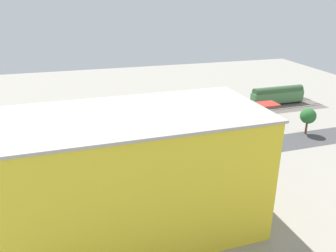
{
  "coord_description": "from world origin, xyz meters",
  "views": [
    {
      "loc": [
        18.97,
        70.51,
        34.78
      ],
      "look_at": [
        -0.69,
        1.78,
        6.51
      ],
      "focal_mm": 36.23,
      "sensor_mm": 36.0,
      "label": 1
    }
  ],
  "objects_px": {
    "platform_canopy_near": "(166,115)",
    "parked_car_2": "(202,160)",
    "parked_car_5": "(111,172)",
    "parked_car_0": "(252,152)",
    "street_tree_4": "(201,125)",
    "parked_car_4": "(144,168)",
    "construction_building": "(125,177)",
    "box_truck_0": "(140,171)",
    "street_tree_1": "(116,134)",
    "street_tree_5": "(120,133)",
    "street_tree_2": "(128,136)",
    "passenger_coach": "(277,95)",
    "street_tree_0": "(308,116)",
    "street_tree_3": "(237,120)",
    "parked_car_1": "(226,155)",
    "freight_coach_far": "(103,117)",
    "box_truck_1": "(192,169)",
    "locomotive": "(206,105)",
    "traffic_light": "(171,134)",
    "parked_car_3": "(173,163)"
  },
  "relations": [
    {
      "from": "platform_canopy_near",
      "to": "parked_car_2",
      "type": "relative_size",
      "value": 16.57
    },
    {
      "from": "parked_car_2",
      "to": "parked_car_5",
      "type": "distance_m",
      "value": 19.77
    },
    {
      "from": "parked_car_0",
      "to": "street_tree_4",
      "type": "bearing_deg",
      "value": -41.07
    },
    {
      "from": "parked_car_4",
      "to": "construction_building",
      "type": "xyz_separation_m",
      "value": [
        6.46,
        17.95,
        8.74
      ]
    },
    {
      "from": "parked_car_0",
      "to": "box_truck_0",
      "type": "height_order",
      "value": "box_truck_0"
    },
    {
      "from": "street_tree_1",
      "to": "street_tree_5",
      "type": "xyz_separation_m",
      "value": [
        -0.94,
        -0.84,
        -0.16
      ]
    },
    {
      "from": "street_tree_2",
      "to": "street_tree_5",
      "type": "bearing_deg",
      "value": -28.33
    },
    {
      "from": "parked_car_2",
      "to": "box_truck_0",
      "type": "distance_m",
      "value": 14.78
    },
    {
      "from": "street_tree_1",
      "to": "street_tree_4",
      "type": "xyz_separation_m",
      "value": [
        -20.14,
        0.01,
        0.0
      ]
    },
    {
      "from": "passenger_coach",
      "to": "parked_car_2",
      "type": "bearing_deg",
      "value": 39.66
    },
    {
      "from": "passenger_coach",
      "to": "parked_car_4",
      "type": "bearing_deg",
      "value": 31.86
    },
    {
      "from": "street_tree_0",
      "to": "street_tree_4",
      "type": "bearing_deg",
      "value": -1.32
    },
    {
      "from": "box_truck_0",
      "to": "street_tree_3",
      "type": "distance_m",
      "value": 29.84
    },
    {
      "from": "parked_car_1",
      "to": "street_tree_3",
      "type": "relative_size",
      "value": 0.52
    },
    {
      "from": "freight_coach_far",
      "to": "box_truck_1",
      "type": "distance_m",
      "value": 34.64
    },
    {
      "from": "locomotive",
      "to": "street_tree_4",
      "type": "distance_m",
      "value": 26.76
    },
    {
      "from": "passenger_coach",
      "to": "traffic_light",
      "type": "distance_m",
      "value": 50.38
    },
    {
      "from": "parked_car_5",
      "to": "street_tree_4",
      "type": "height_order",
      "value": "street_tree_4"
    },
    {
      "from": "passenger_coach",
      "to": "construction_building",
      "type": "relative_size",
      "value": 0.47
    },
    {
      "from": "box_truck_0",
      "to": "street_tree_3",
      "type": "relative_size",
      "value": 1.09
    },
    {
      "from": "parked_car_0",
      "to": "parked_car_2",
      "type": "distance_m",
      "value": 12.27
    },
    {
      "from": "construction_building",
      "to": "street_tree_1",
      "type": "xyz_separation_m",
      "value": [
        -2.11,
        -26.38,
        -4.0
      ]
    },
    {
      "from": "parked_car_1",
      "to": "parked_car_2",
      "type": "distance_m",
      "value": 5.79
    },
    {
      "from": "box_truck_0",
      "to": "street_tree_1",
      "type": "xyz_separation_m",
      "value": [
        2.82,
        -11.33,
        3.73
      ]
    },
    {
      "from": "street_tree_0",
      "to": "street_tree_4",
      "type": "distance_m",
      "value": 29.36
    },
    {
      "from": "freight_coach_far",
      "to": "parked_car_5",
      "type": "relative_size",
      "value": 3.78
    },
    {
      "from": "passenger_coach",
      "to": "street_tree_4",
      "type": "height_order",
      "value": "street_tree_4"
    },
    {
      "from": "parked_car_0",
      "to": "parked_car_2",
      "type": "height_order",
      "value": "parked_car_0"
    },
    {
      "from": "street_tree_5",
      "to": "street_tree_3",
      "type": "bearing_deg",
      "value": 179.79
    },
    {
      "from": "freight_coach_far",
      "to": "street_tree_1",
      "type": "distance_m",
      "value": 18.14
    },
    {
      "from": "freight_coach_far",
      "to": "parked_car_3",
      "type": "distance_m",
      "value": 28.99
    },
    {
      "from": "parked_car_0",
      "to": "box_truck_0",
      "type": "relative_size",
      "value": 0.52
    },
    {
      "from": "street_tree_0",
      "to": "parked_car_4",
      "type": "bearing_deg",
      "value": 9.74
    },
    {
      "from": "locomotive",
      "to": "box_truck_0",
      "type": "distance_m",
      "value": 45.44
    },
    {
      "from": "freight_coach_far",
      "to": "traffic_light",
      "type": "relative_size",
      "value": 2.72
    },
    {
      "from": "parked_car_2",
      "to": "street_tree_0",
      "type": "height_order",
      "value": "street_tree_0"
    },
    {
      "from": "freight_coach_far",
      "to": "street_tree_2",
      "type": "xyz_separation_m",
      "value": [
        -3.91,
        18.02,
        1.35
      ]
    },
    {
      "from": "street_tree_4",
      "to": "traffic_light",
      "type": "xyz_separation_m",
      "value": [
        7.6,
        0.43,
        -1.31
      ]
    },
    {
      "from": "freight_coach_far",
      "to": "construction_building",
      "type": "xyz_separation_m",
      "value": [
        0.79,
        44.35,
        6.12
      ]
    },
    {
      "from": "locomotive",
      "to": "freight_coach_far",
      "type": "relative_size",
      "value": 0.95
    },
    {
      "from": "box_truck_0",
      "to": "parked_car_0",
      "type": "bearing_deg",
      "value": -173.39
    },
    {
      "from": "freight_coach_far",
      "to": "street_tree_3",
      "type": "xyz_separation_m",
      "value": [
        -31.19,
        17.23,
        1.97
      ]
    },
    {
      "from": "parked_car_3",
      "to": "parked_car_4",
      "type": "xyz_separation_m",
      "value": [
        6.4,
        0.17,
        -0.06
      ]
    },
    {
      "from": "parked_car_5",
      "to": "street_tree_2",
      "type": "height_order",
      "value": "street_tree_2"
    },
    {
      "from": "street_tree_5",
      "to": "parked_car_1",
      "type": "bearing_deg",
      "value": 158.22
    },
    {
      "from": "parked_car_3",
      "to": "parked_car_4",
      "type": "distance_m",
      "value": 6.41
    },
    {
      "from": "street_tree_1",
      "to": "traffic_light",
      "type": "relative_size",
      "value": 1.34
    },
    {
      "from": "street_tree_0",
      "to": "street_tree_3",
      "type": "relative_size",
      "value": 0.85
    },
    {
      "from": "freight_coach_far",
      "to": "parked_car_5",
      "type": "xyz_separation_m",
      "value": [
        1.15,
        26.59,
        -2.59
      ]
    },
    {
      "from": "passenger_coach",
      "to": "street_tree_0",
      "type": "height_order",
      "value": "street_tree_0"
    }
  ]
}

